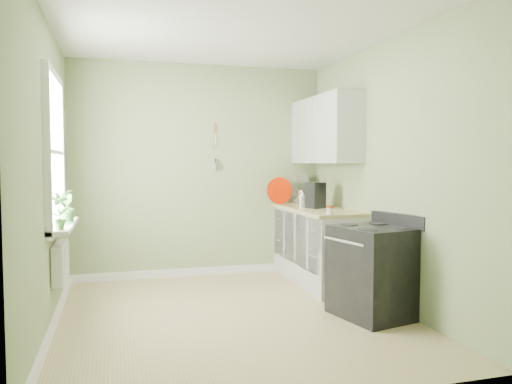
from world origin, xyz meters
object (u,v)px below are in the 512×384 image
object	(u,v)px
stand_mixer	(301,190)
kettle	(303,200)
coffee_maker	(315,196)
stove	(373,271)

from	to	relation	value
stand_mixer	kettle	xyz separation A→B (m)	(-0.22, -0.62, -0.08)
coffee_maker	kettle	bearing A→B (deg)	136.05
stove	stand_mixer	bearing A→B (deg)	87.79
stove	coffee_maker	xyz separation A→B (m)	(-0.02, 1.37, 0.62)
stand_mixer	coffee_maker	size ratio (longest dim) A/B	1.34
coffee_maker	stove	bearing A→B (deg)	-89.22
coffee_maker	stand_mixer	bearing A→B (deg)	82.22
kettle	stove	bearing A→B (deg)	-84.79
stove	kettle	world-z (taller)	kettle
stand_mixer	coffee_maker	xyz separation A→B (m)	(-0.10, -0.73, -0.03)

